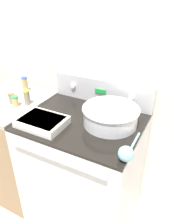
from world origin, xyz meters
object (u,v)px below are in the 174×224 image
object	(u,v)px
spice_jar_yellow_cap	(27,97)
spice_jar_blue_cap	(25,84)
casserole_dish	(42,121)
spice_jar_green_cap	(15,101)
mixing_bowl	(111,115)
spice_jar_brown_cap	(12,98)
ladle	(126,153)

from	to	relation	value
spice_jar_yellow_cap	spice_jar_blue_cap	bearing A→B (deg)	134.55
spice_jar_yellow_cap	casserole_dish	bearing A→B (deg)	-32.67
casserole_dish	spice_jar_yellow_cap	distance (m)	0.33
spice_jar_green_cap	spice_jar_blue_cap	distance (m)	0.29
mixing_bowl	spice_jar_brown_cap	bearing A→B (deg)	-173.42
mixing_bowl	spice_jar_green_cap	distance (m)	0.74
spice_jar_yellow_cap	spice_jar_brown_cap	world-z (taller)	spice_jar_yellow_cap
spice_jar_green_cap	spice_jar_blue_cap	size ratio (longest dim) A/B	0.65
casserole_dish	mixing_bowl	bearing A→B (deg)	29.91
spice_jar_yellow_cap	ladle	bearing A→B (deg)	-15.11
spice_jar_brown_cap	ladle	bearing A→B (deg)	-11.11
spice_jar_yellow_cap	spice_jar_blue_cap	world-z (taller)	spice_jar_blue_cap
casserole_dish	spice_jar_green_cap	xyz separation A→B (m)	(-0.33, 0.11, 0.02)
mixing_bowl	spice_jar_green_cap	bearing A→B (deg)	-170.95
spice_jar_yellow_cap	spice_jar_brown_cap	xyz separation A→B (m)	(-0.12, -0.04, -0.02)
casserole_dish	spice_jar_yellow_cap	world-z (taller)	spice_jar_yellow_cap
mixing_bowl	spice_jar_blue_cap	world-z (taller)	spice_jar_blue_cap
spice_jar_green_cap	spice_jar_brown_cap	world-z (taller)	spice_jar_green_cap
mixing_bowl	spice_jar_blue_cap	distance (m)	0.86
spice_jar_green_cap	ladle	bearing A→B (deg)	-10.31
ladle	spice_jar_blue_cap	distance (m)	1.14
mixing_bowl	ladle	world-z (taller)	mixing_bowl
spice_jar_blue_cap	spice_jar_green_cap	bearing A→B (deg)	-63.73
ladle	spice_jar_green_cap	size ratio (longest dim) A/B	3.76
casserole_dish	spice_jar_blue_cap	bearing A→B (deg)	141.58
casserole_dish	spice_jar_blue_cap	size ratio (longest dim) A/B	2.43
spice_jar_brown_cap	casserole_dish	bearing A→B (deg)	-18.90
mixing_bowl	ladle	distance (m)	0.35
mixing_bowl	spice_jar_brown_cap	xyz separation A→B (m)	(-0.79, -0.09, -0.02)
spice_jar_green_cap	spice_jar_brown_cap	size ratio (longest dim) A/B	1.04
spice_jar_green_cap	mixing_bowl	bearing A→B (deg)	9.05
ladle	spice_jar_green_cap	xyz separation A→B (m)	(-0.93, 0.17, 0.01)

